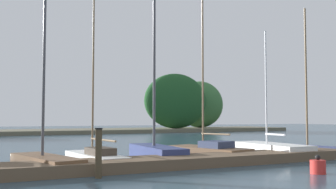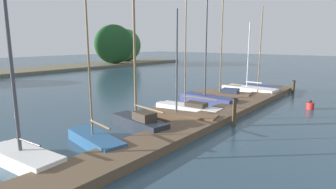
{
  "view_description": "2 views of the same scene",
  "coord_description": "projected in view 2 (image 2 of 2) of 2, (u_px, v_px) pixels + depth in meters",
  "views": [
    {
      "loc": [
        -3.42,
        -2.46,
        1.65
      ],
      "look_at": [
        3.24,
        10.27,
        2.49
      ],
      "focal_mm": 43.08,
      "sensor_mm": 36.0,
      "label": 1
    },
    {
      "loc": [
        -12.12,
        2.76,
        4.03
      ],
      "look_at": [
        -1.86,
        10.87,
        1.54
      ],
      "focal_mm": 29.62,
      "sensor_mm": 36.0,
      "label": 2
    }
  ],
  "objects": [
    {
      "name": "dock_pier",
      "position": [
        210.0,
        118.0,
        14.21
      ],
      "size": [
        24.72,
        1.8,
        0.35
      ],
      "color": "brown",
      "rests_on": "ground"
    },
    {
      "name": "sailboat_1",
      "position": [
        22.0,
        155.0,
        9.17
      ],
      "size": [
        1.28,
        3.35,
        5.57
      ],
      "rotation": [
        0.0,
        0.0,
        1.65
      ],
      "color": "white",
      "rests_on": "ground"
    },
    {
      "name": "sailboat_2",
      "position": [
        94.0,
        138.0,
        10.88
      ],
      "size": [
        1.46,
        3.43,
        7.14
      ],
      "rotation": [
        0.0,
        0.0,
        1.39
      ],
      "color": "#285684",
      "rests_on": "ground"
    },
    {
      "name": "sailboat_3",
      "position": [
        138.0,
        119.0,
        12.83
      ],
      "size": [
        1.47,
        3.61,
        7.84
      ],
      "rotation": [
        0.0,
        0.0,
        1.4
      ],
      "color": "#232833",
      "rests_on": "ground"
    },
    {
      "name": "sailboat_4",
      "position": [
        178.0,
        115.0,
        14.3
      ],
      "size": [
        1.75,
        4.04,
        5.61
      ],
      "rotation": [
        0.0,
        0.0,
        1.78
      ],
      "color": "brown",
      "rests_on": "ground"
    },
    {
      "name": "sailboat_5",
      "position": [
        188.0,
        107.0,
        16.2
      ],
      "size": [
        1.24,
        4.18,
        6.91
      ],
      "rotation": [
        0.0,
        0.0,
        1.64
      ],
      "color": "white",
      "rests_on": "ground"
    },
    {
      "name": "sailboat_6",
      "position": [
        206.0,
        98.0,
        18.31
      ],
      "size": [
        1.39,
        4.16,
        7.24
      ],
      "rotation": [
        0.0,
        0.0,
        1.48
      ],
      "color": "navy",
      "rests_on": "ground"
    },
    {
      "name": "sailboat_7",
      "position": [
        222.0,
        93.0,
        20.27
      ],
      "size": [
        2.18,
        4.23,
        7.43
      ],
      "rotation": [
        0.0,
        0.0,
        1.79
      ],
      "color": "brown",
      "rests_on": "ground"
    },
    {
      "name": "sailboat_8",
      "position": [
        248.0,
        90.0,
        21.82
      ],
      "size": [
        1.69,
        4.43,
        5.52
      ],
      "rotation": [
        0.0,
        0.0,
        1.49
      ],
      "color": "white",
      "rests_on": "ground"
    },
    {
      "name": "sailboat_9",
      "position": [
        259.0,
        86.0,
        23.74
      ],
      "size": [
        1.48,
        3.46,
        6.87
      ],
      "rotation": [
        0.0,
        0.0,
        1.68
      ],
      "color": "navy",
      "rests_on": "ground"
    },
    {
      "name": "mooring_piling_1",
      "position": [
        234.0,
        112.0,
        13.37
      ],
      "size": [
        0.21,
        0.21,
        1.38
      ],
      "color": "#4C3D28",
      "rests_on": "ground"
    },
    {
      "name": "mooring_piling_2",
      "position": [
        293.0,
        87.0,
        22.04
      ],
      "size": [
        0.28,
        0.28,
        1.01
      ],
      "color": "#3D3323",
      "rests_on": "ground"
    },
    {
      "name": "channel_buoy_0",
      "position": [
        310.0,
        106.0,
        16.82
      ],
      "size": [
        0.45,
        0.45,
        0.56
      ],
      "color": "red",
      "rests_on": "ground"
    }
  ]
}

